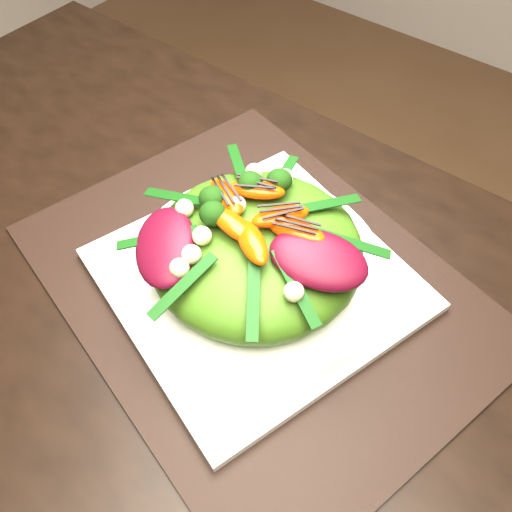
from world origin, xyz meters
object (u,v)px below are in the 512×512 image
Objects in this scene: dining_table at (282,494)px; lettuce_mound at (256,250)px; placemat at (256,283)px; salad_bowl at (256,270)px; plate_base at (256,279)px; orange_segment at (261,196)px.

dining_table is 0.23m from lettuce_mound.
salad_bowl is at bearing 0.00° from placemat.
plate_base is 5.04× the size of orange_segment.
orange_segment is at bearing 119.85° from plate_base.
lettuce_mound reaches higher than salad_bowl.
placemat is (-0.15, 0.16, 0.02)m from dining_table.
placemat is at bearing 180.00° from plate_base.
orange_segment is (-0.17, 0.19, 0.12)m from dining_table.
plate_base is (-0.15, 0.16, 0.03)m from dining_table.
lettuce_mound is (-0.00, 0.00, 0.05)m from plate_base.
placemat is 1.80× the size of salad_bowl.
lettuce_mound reaches higher than placemat.
plate_base is at bearing 0.00° from lettuce_mound.
placemat is 0.01m from plate_base.
orange_segment is (-0.02, 0.03, 0.10)m from placemat.
salad_bowl is (-0.00, 0.00, 0.02)m from plate_base.
lettuce_mound is at bearing -60.15° from orange_segment.
orange_segment is (-0.02, 0.03, 0.09)m from plate_base.
lettuce_mound is at bearing 180.00° from salad_bowl.
placemat is at bearing -60.15° from orange_segment.
lettuce_mound is at bearing 180.00° from plate_base.
salad_bowl reaches higher than plate_base.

